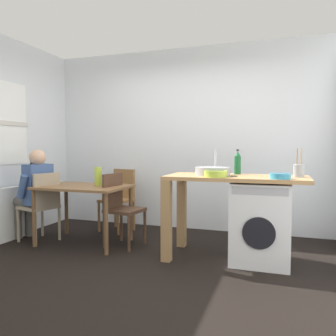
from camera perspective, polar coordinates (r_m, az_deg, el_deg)
ground_plane at (r=3.71m, az=-4.62°, el=-15.85°), size 5.46×5.46×0.00m
wall_back at (r=5.15m, az=3.05°, el=4.85°), size 4.60×0.10×2.70m
radiator at (r=4.97m, az=-25.25°, el=-7.01°), size 0.10×0.80×0.70m
dining_table at (r=4.45m, az=-13.98°, el=-4.15°), size 1.10×0.76×0.74m
chair_person_seat at (r=4.69m, az=-20.42°, el=-5.55°), size 0.49×0.49×0.90m
chair_opposite at (r=4.29m, az=-8.11°, el=-6.20°), size 0.45×0.45×0.90m
chair_spare_by_wall at (r=5.08m, az=-8.11°, el=-4.69°), size 0.48×0.48×0.90m
seated_person at (r=4.80m, az=-21.58°, el=-3.40°), size 0.55×0.54×1.20m
kitchen_counter at (r=3.78m, az=8.22°, el=-3.62°), size 1.50×0.68×0.92m
washing_machine at (r=3.78m, az=15.33°, el=-8.81°), size 0.60×0.61×0.86m
sink_basin at (r=3.77m, az=7.47°, el=-0.53°), size 0.38×0.38×0.09m
tap at (r=3.94m, az=7.99°, el=1.03°), size 0.02×0.02×0.28m
bottle_tall_green at (r=3.95m, az=11.62°, el=0.84°), size 0.08×0.08×0.29m
mixing_bowl at (r=3.56m, az=8.01°, el=-0.90°), size 0.24×0.24×0.07m
utensil_crock at (r=3.75m, az=21.12°, el=-0.38°), size 0.11×0.11×0.30m
colander at (r=3.48m, az=18.33°, el=-1.24°), size 0.20×0.20×0.06m
vase at (r=4.43m, az=-11.69°, el=-1.36°), size 0.09×0.09×0.24m
scissors at (r=3.64m, az=10.45°, el=-1.35°), size 0.15×0.06×0.01m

